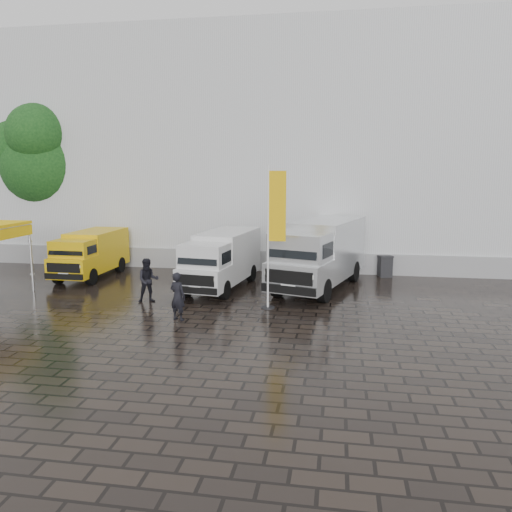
{
  "coord_description": "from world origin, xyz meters",
  "views": [
    {
      "loc": [
        2.55,
        -16.11,
        4.97
      ],
      "look_at": [
        -0.48,
        2.2,
        1.75
      ],
      "focal_mm": 35.0,
      "sensor_mm": 36.0,
      "label": 1
    }
  ],
  "objects_px": {
    "wheelie_bin": "(385,266)",
    "van_silver": "(319,255)",
    "flagpole": "(273,230)",
    "person_tent": "(148,280)",
    "van_white": "(221,261)",
    "van_yellow": "(91,255)",
    "person_front": "(178,296)"
  },
  "relations": [
    {
      "from": "van_yellow",
      "to": "van_silver",
      "type": "relative_size",
      "value": 0.7
    },
    {
      "from": "van_yellow",
      "to": "van_white",
      "type": "height_order",
      "value": "van_white"
    },
    {
      "from": "person_tent",
      "to": "wheelie_bin",
      "type": "bearing_deg",
      "value": 8.45
    },
    {
      "from": "van_yellow",
      "to": "wheelie_bin",
      "type": "distance_m",
      "value": 13.78
    },
    {
      "from": "flagpole",
      "to": "person_tent",
      "type": "bearing_deg",
      "value": 178.39
    },
    {
      "from": "van_yellow",
      "to": "person_front",
      "type": "distance_m",
      "value": 8.43
    },
    {
      "from": "van_yellow",
      "to": "wheelie_bin",
      "type": "xyz_separation_m",
      "value": [
        13.55,
        2.41,
        -0.56
      ]
    },
    {
      "from": "person_tent",
      "to": "van_silver",
      "type": "bearing_deg",
      "value": 2.53
    },
    {
      "from": "person_tent",
      "to": "van_white",
      "type": "bearing_deg",
      "value": 24.7
    },
    {
      "from": "wheelie_bin",
      "to": "person_tent",
      "type": "relative_size",
      "value": 0.6
    },
    {
      "from": "van_silver",
      "to": "flagpole",
      "type": "relative_size",
      "value": 1.28
    },
    {
      "from": "van_white",
      "to": "person_front",
      "type": "relative_size",
      "value": 3.31
    },
    {
      "from": "van_white",
      "to": "person_front",
      "type": "distance_m",
      "value": 4.73
    },
    {
      "from": "van_white",
      "to": "van_silver",
      "type": "relative_size",
      "value": 0.83
    },
    {
      "from": "van_yellow",
      "to": "van_silver",
      "type": "bearing_deg",
      "value": -1.78
    },
    {
      "from": "wheelie_bin",
      "to": "van_silver",
      "type": "bearing_deg",
      "value": -149.11
    },
    {
      "from": "wheelie_bin",
      "to": "person_tent",
      "type": "xyz_separation_m",
      "value": [
        -9.28,
        -6.13,
        0.33
      ]
    },
    {
      "from": "van_yellow",
      "to": "van_white",
      "type": "relative_size",
      "value": 0.85
    },
    {
      "from": "wheelie_bin",
      "to": "person_front",
      "type": "relative_size",
      "value": 0.61
    },
    {
      "from": "flagpole",
      "to": "wheelie_bin",
      "type": "distance_m",
      "value": 8.07
    },
    {
      "from": "wheelie_bin",
      "to": "person_front",
      "type": "bearing_deg",
      "value": -144.97
    },
    {
      "from": "van_white",
      "to": "person_tent",
      "type": "relative_size",
      "value": 3.23
    },
    {
      "from": "person_front",
      "to": "flagpole",
      "type": "bearing_deg",
      "value": -125.21
    },
    {
      "from": "van_white",
      "to": "wheelie_bin",
      "type": "bearing_deg",
      "value": 34.31
    },
    {
      "from": "flagpole",
      "to": "wheelie_bin",
      "type": "height_order",
      "value": "flagpole"
    },
    {
      "from": "van_white",
      "to": "van_silver",
      "type": "xyz_separation_m",
      "value": [
        4.07,
        0.65,
        0.25
      ]
    },
    {
      "from": "person_front",
      "to": "person_tent",
      "type": "bearing_deg",
      "value": -27.0
    },
    {
      "from": "van_yellow",
      "to": "person_tent",
      "type": "distance_m",
      "value": 5.67
    },
    {
      "from": "van_silver",
      "to": "wheelie_bin",
      "type": "relative_size",
      "value": 6.52
    },
    {
      "from": "van_white",
      "to": "van_silver",
      "type": "height_order",
      "value": "van_silver"
    },
    {
      "from": "van_white",
      "to": "person_front",
      "type": "xyz_separation_m",
      "value": [
        -0.38,
        -4.7,
        -0.36
      ]
    },
    {
      "from": "van_yellow",
      "to": "wheelie_bin",
      "type": "bearing_deg",
      "value": 10.68
    }
  ]
}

